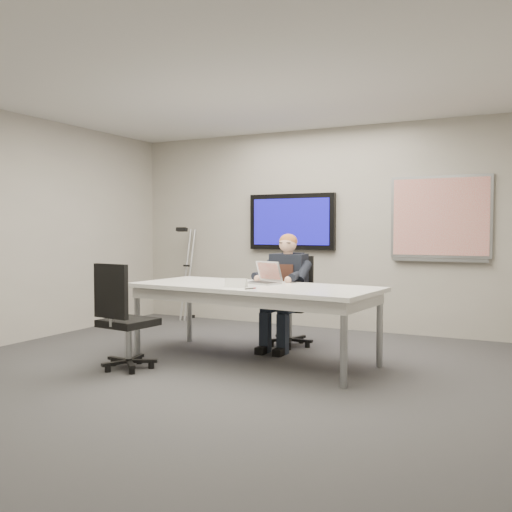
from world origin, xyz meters
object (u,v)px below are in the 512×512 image
at_px(conference_table, 253,294).
at_px(office_chair_near, 125,336).
at_px(office_chair_far, 291,318).
at_px(seated_person, 283,303).
at_px(laptop, 265,278).

height_order(conference_table, office_chair_near, office_chair_near).
bearing_deg(office_chair_near, conference_table, -129.74).
relative_size(office_chair_far, seated_person, 0.80).
relative_size(seated_person, laptop, 3.35).
bearing_deg(office_chair_near, laptop, -124.45).
bearing_deg(laptop, office_chair_far, 107.55).
height_order(office_chair_near, laptop, office_chair_near).
bearing_deg(office_chair_near, office_chair_far, -111.21).
xyz_separation_m(office_chair_near, laptop, (1.00, 1.13, 0.53)).
bearing_deg(conference_table, office_chair_far, 93.23).
xyz_separation_m(office_chair_near, seated_person, (0.99, 1.59, 0.21)).
bearing_deg(office_chair_far, seated_person, -91.90).
bearing_deg(conference_table, laptop, 86.17).
relative_size(office_chair_near, seated_person, 0.79).
relative_size(conference_table, office_chair_near, 2.55).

